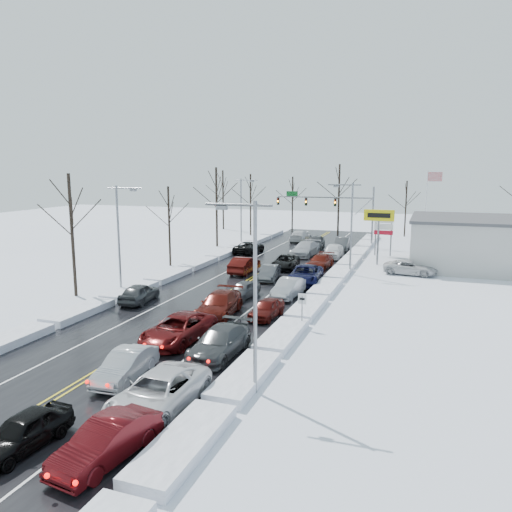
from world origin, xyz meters
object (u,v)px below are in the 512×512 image
at_px(queued_car_0, 24,449).
at_px(oncoming_car_0, 244,273).
at_px(flagpole, 427,203).
at_px(tires_plus_sign, 379,219).
at_px(traffic_signal_mast, 335,205).

height_order(queued_car_0, oncoming_car_0, oncoming_car_0).
bearing_deg(flagpole, queued_car_0, -103.46).
bearing_deg(oncoming_car_0, queued_car_0, 96.68).
distance_m(flagpole, queued_car_0, 57.28).
bearing_deg(oncoming_car_0, tires_plus_sign, -143.31).
distance_m(traffic_signal_mast, flagpole, 11.90).
relative_size(queued_car_0, oncoming_car_0, 0.81).
height_order(tires_plus_sign, flagpole, flagpole).
distance_m(traffic_signal_mast, queued_car_0, 53.71).
bearing_deg(flagpole, traffic_signal_mast, -170.27).
bearing_deg(tires_plus_sign, traffic_signal_mast, 120.46).
xyz_separation_m(traffic_signal_mast, tires_plus_sign, (7.05, -12.00, -0.49)).
height_order(traffic_signal_mast, tires_plus_sign, traffic_signal_mast).
bearing_deg(traffic_signal_mast, queued_car_0, -91.65).
bearing_deg(traffic_signal_mast, flagpole, 9.73).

